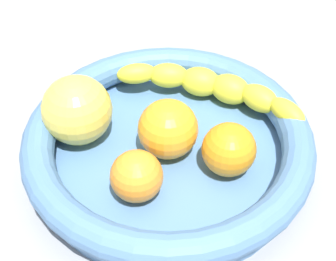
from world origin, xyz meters
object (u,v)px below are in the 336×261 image
(orange_front, at_px, (167,129))
(apple_yellow, at_px, (77,110))
(orange_mid_left, at_px, (229,150))
(fruit_bowl, at_px, (168,145))
(orange_mid_right, at_px, (137,176))
(banana_draped_left, at_px, (213,87))

(orange_front, height_order, apple_yellow, apple_yellow)
(orange_front, bearing_deg, orange_mid_left, -179.72)
(orange_front, distance_m, apple_yellow, 0.10)
(fruit_bowl, height_order, orange_mid_right, orange_mid_right)
(apple_yellow, bearing_deg, orange_front, -170.90)
(fruit_bowl, relative_size, orange_mid_left, 5.53)
(orange_mid_left, bearing_deg, orange_mid_right, 42.57)
(banana_draped_left, distance_m, orange_front, 0.10)
(banana_draped_left, relative_size, apple_yellow, 3.07)
(orange_mid_left, distance_m, apple_yellow, 0.17)
(fruit_bowl, height_order, apple_yellow, apple_yellow)
(orange_mid_left, xyz_separation_m, orange_mid_right, (0.07, 0.07, -0.00))
(orange_mid_left, bearing_deg, fruit_bowl, -0.19)
(banana_draped_left, distance_m, orange_mid_left, 0.11)
(orange_mid_right, bearing_deg, apple_yellow, -28.30)
(fruit_bowl, relative_size, apple_yellow, 4.07)
(banana_draped_left, relative_size, orange_mid_left, 4.17)
(fruit_bowl, xyz_separation_m, orange_mid_right, (0.01, 0.07, 0.02))
(fruit_bowl, bearing_deg, orange_mid_right, 85.45)
(orange_front, distance_m, orange_mid_left, 0.07)
(fruit_bowl, bearing_deg, orange_front, 26.93)
(fruit_bowl, distance_m, orange_mid_left, 0.07)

